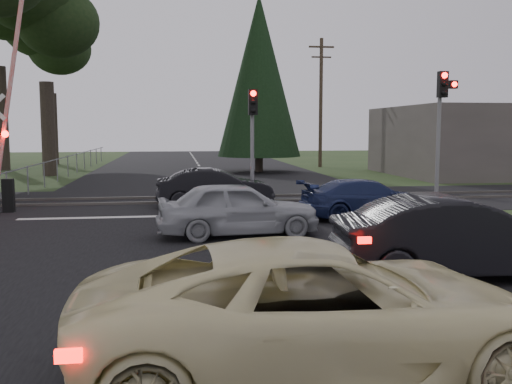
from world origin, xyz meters
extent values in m
plane|color=#273C1B|center=(0.00, 0.00, 0.00)|extent=(120.00, 120.00, 0.00)
cube|color=black|center=(0.00, 10.00, 0.01)|extent=(14.00, 100.00, 0.01)
cube|color=black|center=(0.00, 12.00, 0.01)|extent=(120.00, 8.00, 0.01)
cube|color=silver|center=(0.00, 8.20, 0.01)|extent=(13.00, 0.35, 0.00)
cube|color=#59544C|center=(0.00, 11.20, 0.05)|extent=(120.00, 0.12, 0.10)
cube|color=#59544C|center=(0.00, 12.80, 0.05)|extent=(120.00, 0.12, 0.10)
sphere|color=#FF0C07|center=(-7.12, 9.65, 2.55)|extent=(0.22, 0.22, 0.22)
cube|color=black|center=(-7.15, 9.80, 0.55)|extent=(0.35, 0.25, 1.10)
cube|color=red|center=(-6.95, 9.80, 4.00)|extent=(1.16, 0.10, 5.93)
cylinder|color=slate|center=(7.50, 9.60, 1.90)|extent=(0.14, 0.14, 3.80)
cube|color=black|center=(7.50, 9.42, 4.25)|extent=(0.32, 0.24, 0.90)
sphere|color=#FF0C07|center=(7.50, 9.29, 4.55)|extent=(0.20, 0.20, 0.20)
sphere|color=black|center=(7.50, 9.29, 4.25)|extent=(0.18, 0.18, 0.18)
sphere|color=black|center=(7.50, 9.29, 3.95)|extent=(0.18, 0.18, 0.18)
cube|color=black|center=(7.88, 9.42, 4.25)|extent=(0.28, 0.22, 0.28)
sphere|color=#FF0C07|center=(7.88, 9.30, 4.25)|extent=(0.18, 0.18, 0.18)
cylinder|color=slate|center=(1.00, 10.80, 1.60)|extent=(0.14, 0.14, 3.20)
cube|color=black|center=(1.00, 10.62, 3.65)|extent=(0.32, 0.24, 0.90)
sphere|color=#FF0C07|center=(1.00, 10.49, 3.95)|extent=(0.20, 0.20, 0.20)
sphere|color=black|center=(1.00, 10.49, 3.65)|extent=(0.18, 0.18, 0.18)
sphere|color=black|center=(1.00, 10.49, 3.35)|extent=(0.18, 0.18, 0.18)
cylinder|color=#4C3D2D|center=(8.50, 30.00, 4.50)|extent=(0.26, 0.26, 9.00)
cube|color=#4C3D2D|center=(8.50, 30.00, 8.40)|extent=(1.80, 0.12, 0.12)
cube|color=#4C3D2D|center=(8.50, 30.00, 7.70)|extent=(1.40, 0.10, 0.10)
cylinder|color=#4C3D2D|center=(8.50, 55.00, 4.50)|extent=(0.26, 0.26, 9.00)
cube|color=#4C3D2D|center=(8.50, 55.00, 8.40)|extent=(1.80, 0.12, 0.12)
cube|color=#4C3D2D|center=(8.50, 55.00, 7.70)|extent=(1.40, 0.10, 0.10)
cylinder|color=#473D33|center=(-9.00, 25.00, 2.70)|extent=(0.80, 0.80, 5.40)
ellipsoid|color=black|center=(-9.00, 25.00, 9.60)|extent=(6.00, 6.00, 7.20)
cylinder|color=#473D33|center=(-13.00, 30.00, 3.38)|extent=(0.89, 0.89, 6.75)
cylinder|color=#473D33|center=(-11.00, 36.00, 2.70)|extent=(0.80, 0.80, 5.40)
ellipsoid|color=black|center=(-11.00, 36.00, 9.60)|extent=(6.00, 6.00, 7.20)
cylinder|color=#473D33|center=(3.50, 26.00, 1.00)|extent=(0.50, 0.50, 2.00)
cone|color=black|center=(3.50, 26.00, 6.00)|extent=(5.20, 5.20, 10.00)
cube|color=#59514C|center=(18.00, 22.00, 2.00)|extent=(14.00, 10.00, 4.00)
imported|color=beige|center=(-0.20, -3.66, 0.74)|extent=(5.39, 2.56, 1.49)
imported|color=black|center=(3.32, 0.05, 0.74)|extent=(4.60, 1.87, 1.49)
imported|color=#A1A5A9|center=(-0.20, 4.69, 0.70)|extent=(4.22, 1.97, 1.40)
imported|color=#1A244E|center=(3.99, 6.93, 0.60)|extent=(4.21, 1.96, 1.19)
imported|color=black|center=(-0.40, 10.22, 0.67)|extent=(4.05, 1.42, 1.33)
camera|label=1|loc=(-1.77, -9.55, 2.72)|focal=40.00mm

